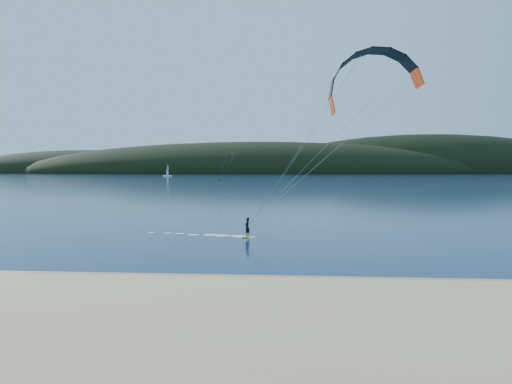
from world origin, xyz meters
TOP-DOWN VIEW (x-y plane):
  - ground at (0.00, 0.00)m, footprint 1800.00×1800.00m
  - wet_sand at (0.00, 4.50)m, footprint 220.00×2.50m
  - headland at (0.63, 745.28)m, footprint 1200.00×310.00m
  - kitesurfer_near at (11.05, 15.38)m, footprint 25.63×9.01m
  - kitesurfer_far at (-25.19, 192.97)m, footprint 8.76×6.73m
  - sailboat at (-113.78, 400.29)m, footprint 9.04×5.71m

SIDE VIEW (x-z plane):
  - ground at x=0.00m, z-range 0.00..0.00m
  - headland at x=0.63m, z-range -70.00..70.00m
  - wet_sand at x=0.00m, z-range 0.00..0.10m
  - sailboat at x=-113.78m, z-range -5.40..7.27m
  - kitesurfer_near at x=11.05m, z-range 3.73..20.55m
  - kitesurfer_far at x=-25.19m, z-range 5.19..20.25m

